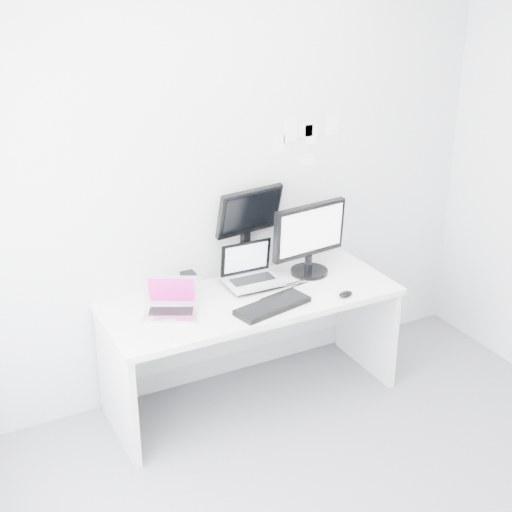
{
  "coord_description": "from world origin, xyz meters",
  "views": [
    {
      "loc": [
        -1.8,
        -2.28,
        2.71
      ],
      "look_at": [
        0.02,
        1.23,
        1.0
      ],
      "focal_mm": 51.39,
      "sensor_mm": 36.0,
      "label": 1
    }
  ],
  "objects": [
    {
      "name": "macbook",
      "position": [
        -0.52,
        1.25,
        0.84
      ],
      "size": [
        0.38,
        0.34,
        0.23
      ],
      "primitive_type": "cube",
      "rotation": [
        0.0,
        0.0,
        -0.48
      ],
      "color": "#BBBBC0",
      "rests_on": "desk"
    },
    {
      "name": "desk",
      "position": [
        0.0,
        1.25,
        0.36
      ],
      "size": [
        1.8,
        0.7,
        0.73
      ],
      "primitive_type": "cube",
      "color": "white",
      "rests_on": "ground"
    },
    {
      "name": "dell_laptop",
      "position": [
        0.07,
        1.36,
        0.87
      ],
      "size": [
        0.34,
        0.27,
        0.28
      ],
      "primitive_type": "cube",
      "rotation": [
        0.0,
        0.0,
        -0.02
      ],
      "color": "silver",
      "rests_on": "desk"
    },
    {
      "name": "wall_note_0",
      "position": [
        0.45,
        1.59,
        1.62
      ],
      "size": [
        0.1,
        0.0,
        0.14
      ],
      "primitive_type": "cube",
      "color": "white",
      "rests_on": "back_wall"
    },
    {
      "name": "wall_note_3",
      "position": [
        0.58,
        1.59,
        1.42
      ],
      "size": [
        0.11,
        0.0,
        0.08
      ],
      "primitive_type": "cube",
      "color": "white",
      "rests_on": "back_wall"
    },
    {
      "name": "wall_note_4",
      "position": [
        0.36,
        1.59,
        1.54
      ],
      "size": [
        0.09,
        0.0,
        0.11
      ],
      "primitive_type": "cube",
      "color": "white",
      "rests_on": "back_wall"
    },
    {
      "name": "mouse",
      "position": [
        0.5,
        0.99,
        0.75
      ],
      "size": [
        0.1,
        0.08,
        0.03
      ],
      "primitive_type": "ellipsoid",
      "rotation": [
        0.0,
        0.0,
        0.17
      ],
      "color": "black",
      "rests_on": "desk"
    },
    {
      "name": "speaker",
      "position": [
        -0.34,
        1.42,
        0.81
      ],
      "size": [
        0.11,
        0.11,
        0.16
      ],
      "primitive_type": "cube",
      "rotation": [
        0.0,
        0.0,
        -0.43
      ],
      "color": "black",
      "rests_on": "desk"
    },
    {
      "name": "samsung_monitor",
      "position": [
        0.48,
        1.38,
        0.97
      ],
      "size": [
        0.55,
        0.3,
        0.48
      ],
      "primitive_type": "cube",
      "rotation": [
        0.0,
        0.0,
        0.12
      ],
      "color": "black",
      "rests_on": "desk"
    },
    {
      "name": "back_wall",
      "position": [
        0.0,
        1.6,
        1.35
      ],
      "size": [
        3.6,
        0.0,
        3.6
      ],
      "primitive_type": "plane",
      "rotation": [
        1.57,
        0.0,
        0.0
      ],
      "color": "silver",
      "rests_on": "ground"
    },
    {
      "name": "rear_monitor",
      "position": [
        0.13,
        1.55,
        1.03
      ],
      "size": [
        0.46,
        0.22,
        0.6
      ],
      "primitive_type": "cube",
      "rotation": [
        0.0,
        0.0,
        0.14
      ],
      "color": "black",
      "rests_on": "desk"
    },
    {
      "name": "wall_note_2",
      "position": [
        0.75,
        1.59,
        1.63
      ],
      "size": [
        0.1,
        0.0,
        0.14
      ],
      "primitive_type": "cube",
      "color": "white",
      "rests_on": "back_wall"
    },
    {
      "name": "wall_note_1",
      "position": [
        0.6,
        1.59,
        1.58
      ],
      "size": [
        0.09,
        0.0,
        0.13
      ],
      "primitive_type": "cube",
      "color": "white",
      "rests_on": "back_wall"
    },
    {
      "name": "keyboard",
      "position": [
        0.04,
        1.06,
        0.75
      ],
      "size": [
        0.49,
        0.26,
        0.03
      ],
      "primitive_type": "cube",
      "rotation": [
        0.0,
        0.0,
        0.21
      ],
      "color": "black",
      "rests_on": "desk"
    },
    {
      "name": "wall_note_5",
      "position": [
        0.56,
        1.59,
        1.62
      ],
      "size": [
        0.11,
        0.0,
        0.1
      ],
      "primitive_type": "cube",
      "color": "white",
      "rests_on": "back_wall"
    }
  ]
}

